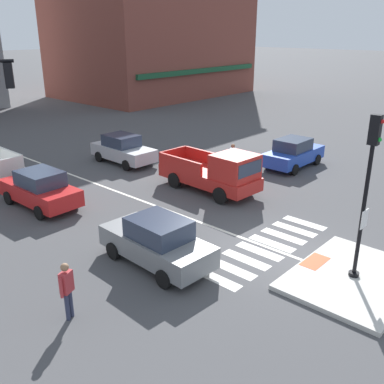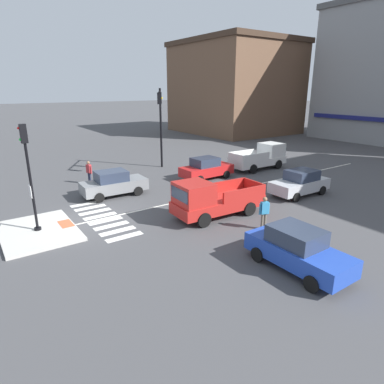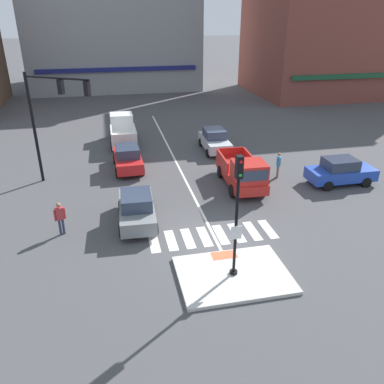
{
  "view_description": "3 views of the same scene",
  "coord_description": "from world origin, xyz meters",
  "px_view_note": "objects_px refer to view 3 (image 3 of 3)",
  "views": [
    {
      "loc": [
        -12.16,
        -7.01,
        7.36
      ],
      "look_at": [
        0.41,
        4.38,
        1.01
      ],
      "focal_mm": 41.07,
      "sensor_mm": 36.0,
      "label": 1
    },
    {
      "loc": [
        16.3,
        -5.09,
        6.68
      ],
      "look_at": [
        1.21,
        5.42,
        0.89
      ],
      "focal_mm": 31.14,
      "sensor_mm": 36.0,
      "label": 2
    },
    {
      "loc": [
        -4.37,
        -14.98,
        9.81
      ],
      "look_at": [
        -0.4,
        3.25,
        1.05
      ],
      "focal_mm": 36.55,
      "sensor_mm": 36.0,
      "label": 3
    }
  ],
  "objects_px": {
    "car_red_westbound_far": "(128,158)",
    "car_blue_cross_right": "(341,171)",
    "signal_pole": "(237,207)",
    "pickup_truck_red_eastbound_mid": "(243,173)",
    "pedestrian_at_curb_left": "(60,216)",
    "traffic_light_mast": "(49,110)",
    "car_silver_eastbound_far": "(215,140)",
    "pedestrian_waiting_far_side": "(278,163)",
    "pickup_truck_white_westbound_distant": "(123,131)",
    "car_grey_westbound_near": "(137,208)"
  },
  "relations": [
    {
      "from": "car_red_westbound_far",
      "to": "car_blue_cross_right",
      "type": "height_order",
      "value": "same"
    },
    {
      "from": "signal_pole",
      "to": "car_red_westbound_far",
      "type": "height_order",
      "value": "signal_pole"
    },
    {
      "from": "signal_pole",
      "to": "car_red_westbound_far",
      "type": "xyz_separation_m",
      "value": [
        -3.34,
        12.68,
        -2.35
      ]
    },
    {
      "from": "pickup_truck_red_eastbound_mid",
      "to": "pedestrian_at_curb_left",
      "type": "distance_m",
      "value": 10.66
    },
    {
      "from": "traffic_light_mast",
      "to": "pedestrian_at_curb_left",
      "type": "relative_size",
      "value": 3.97
    },
    {
      "from": "car_silver_eastbound_far",
      "to": "car_blue_cross_right",
      "type": "relative_size",
      "value": 1.01
    },
    {
      "from": "car_blue_cross_right",
      "to": "pedestrian_waiting_far_side",
      "type": "distance_m",
      "value": 3.76
    },
    {
      "from": "car_red_westbound_far",
      "to": "car_silver_eastbound_far",
      "type": "bearing_deg",
      "value": 20.6
    },
    {
      "from": "car_silver_eastbound_far",
      "to": "pickup_truck_white_westbound_distant",
      "type": "xyz_separation_m",
      "value": [
        -6.68,
        3.45,
        0.17
      ]
    },
    {
      "from": "traffic_light_mast",
      "to": "car_red_westbound_far",
      "type": "bearing_deg",
      "value": 18.49
    },
    {
      "from": "traffic_light_mast",
      "to": "car_blue_cross_right",
      "type": "bearing_deg",
      "value": -12.52
    },
    {
      "from": "car_blue_cross_right",
      "to": "pedestrian_waiting_far_side",
      "type": "xyz_separation_m",
      "value": [
        -3.34,
        1.71,
        0.17
      ]
    },
    {
      "from": "signal_pole",
      "to": "car_silver_eastbound_far",
      "type": "bearing_deg",
      "value": 77.56
    },
    {
      "from": "signal_pole",
      "to": "pickup_truck_white_westbound_distant",
      "type": "xyz_separation_m",
      "value": [
        -3.33,
        18.64,
        -2.19
      ]
    },
    {
      "from": "car_grey_westbound_near",
      "to": "pedestrian_waiting_far_side",
      "type": "xyz_separation_m",
      "value": [
        9.28,
        3.95,
        0.17
      ]
    },
    {
      "from": "traffic_light_mast",
      "to": "pedestrian_at_curb_left",
      "type": "distance_m",
      "value": 7.32
    },
    {
      "from": "car_blue_cross_right",
      "to": "pedestrian_waiting_far_side",
      "type": "relative_size",
      "value": 2.46
    },
    {
      "from": "car_silver_eastbound_far",
      "to": "car_red_westbound_far",
      "type": "relative_size",
      "value": 1.0
    },
    {
      "from": "car_blue_cross_right",
      "to": "pedestrian_at_curb_left",
      "type": "distance_m",
      "value": 16.45
    },
    {
      "from": "pedestrian_waiting_far_side",
      "to": "car_silver_eastbound_far",
      "type": "bearing_deg",
      "value": 113.0
    },
    {
      "from": "car_grey_westbound_near",
      "to": "pickup_truck_red_eastbound_mid",
      "type": "height_order",
      "value": "pickup_truck_red_eastbound_mid"
    },
    {
      "from": "signal_pole",
      "to": "car_silver_eastbound_far",
      "type": "distance_m",
      "value": 15.74
    },
    {
      "from": "traffic_light_mast",
      "to": "car_silver_eastbound_far",
      "type": "distance_m",
      "value": 12.26
    },
    {
      "from": "pickup_truck_red_eastbound_mid",
      "to": "pedestrian_at_curb_left",
      "type": "bearing_deg",
      "value": -162.41
    },
    {
      "from": "car_silver_eastbound_far",
      "to": "car_grey_westbound_near",
      "type": "bearing_deg",
      "value": -124.17
    },
    {
      "from": "car_red_westbound_far",
      "to": "pickup_truck_white_westbound_distant",
      "type": "distance_m",
      "value": 5.96
    },
    {
      "from": "signal_pole",
      "to": "pedestrian_at_curb_left",
      "type": "xyz_separation_m",
      "value": [
        -7.01,
        4.89,
        -2.18
      ]
    },
    {
      "from": "car_blue_cross_right",
      "to": "pickup_truck_red_eastbound_mid",
      "type": "height_order",
      "value": "pickup_truck_red_eastbound_mid"
    },
    {
      "from": "car_grey_westbound_near",
      "to": "pedestrian_waiting_far_side",
      "type": "bearing_deg",
      "value": 23.05
    },
    {
      "from": "car_grey_westbound_near",
      "to": "pedestrian_at_curb_left",
      "type": "relative_size",
      "value": 2.49
    },
    {
      "from": "car_silver_eastbound_far",
      "to": "pickup_truck_red_eastbound_mid",
      "type": "relative_size",
      "value": 0.8
    },
    {
      "from": "car_grey_westbound_near",
      "to": "pedestrian_at_curb_left",
      "type": "distance_m",
      "value": 3.64
    },
    {
      "from": "car_grey_westbound_near",
      "to": "pedestrian_at_curb_left",
      "type": "height_order",
      "value": "pedestrian_at_curb_left"
    },
    {
      "from": "traffic_light_mast",
      "to": "car_blue_cross_right",
      "type": "distance_m",
      "value": 17.68
    },
    {
      "from": "car_silver_eastbound_far",
      "to": "car_blue_cross_right",
      "type": "bearing_deg",
      "value": -52.61
    },
    {
      "from": "pickup_truck_red_eastbound_mid",
      "to": "pedestrian_waiting_far_side",
      "type": "relative_size",
      "value": 3.1
    },
    {
      "from": "car_grey_westbound_near",
      "to": "car_red_westbound_far",
      "type": "xyz_separation_m",
      "value": [
        0.05,
        7.42,
        0.0
      ]
    },
    {
      "from": "signal_pole",
      "to": "pickup_truck_red_eastbound_mid",
      "type": "distance_m",
      "value": 8.97
    },
    {
      "from": "car_red_westbound_far",
      "to": "car_blue_cross_right",
      "type": "distance_m",
      "value": 13.6
    },
    {
      "from": "pickup_truck_red_eastbound_mid",
      "to": "pedestrian_waiting_far_side",
      "type": "bearing_deg",
      "value": 21.88
    },
    {
      "from": "pickup_truck_white_westbound_distant",
      "to": "pedestrian_at_curb_left",
      "type": "height_order",
      "value": "pickup_truck_white_westbound_distant"
    },
    {
      "from": "car_red_westbound_far",
      "to": "pickup_truck_white_westbound_distant",
      "type": "relative_size",
      "value": 0.81
    },
    {
      "from": "signal_pole",
      "to": "pickup_truck_white_westbound_distant",
      "type": "height_order",
      "value": "signal_pole"
    },
    {
      "from": "car_blue_cross_right",
      "to": "traffic_light_mast",
      "type": "bearing_deg",
      "value": 167.48
    },
    {
      "from": "traffic_light_mast",
      "to": "pickup_truck_white_westbound_distant",
      "type": "bearing_deg",
      "value": 59.83
    },
    {
      "from": "car_grey_westbound_near",
      "to": "car_blue_cross_right",
      "type": "distance_m",
      "value": 12.82
    },
    {
      "from": "signal_pole",
      "to": "car_blue_cross_right",
      "type": "height_order",
      "value": "signal_pole"
    },
    {
      "from": "signal_pole",
      "to": "pickup_truck_red_eastbound_mid",
      "type": "bearing_deg",
      "value": 68.78
    },
    {
      "from": "signal_pole",
      "to": "car_silver_eastbound_far",
      "type": "relative_size",
      "value": 1.21
    },
    {
      "from": "car_red_westbound_far",
      "to": "pedestrian_waiting_far_side",
      "type": "height_order",
      "value": "pedestrian_waiting_far_side"
    }
  ]
}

